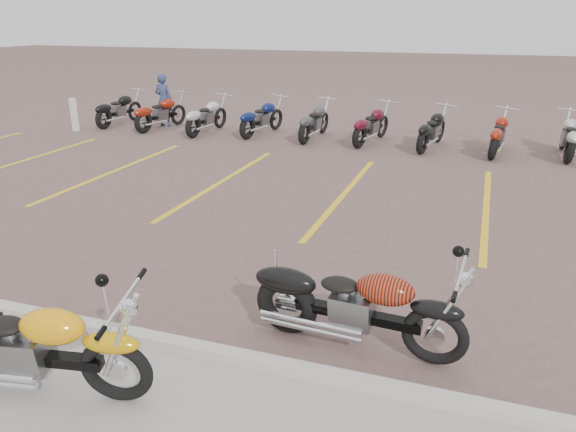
% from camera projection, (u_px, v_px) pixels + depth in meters
% --- Properties ---
extents(ground, '(100.00, 100.00, 0.00)m').
position_uv_depth(ground, '(273.00, 277.00, 7.67)').
color(ground, brown).
rests_on(ground, ground).
extents(curb, '(60.00, 0.18, 0.12)m').
position_uv_depth(curb, '(205.00, 351.00, 5.87)').
color(curb, '#ADAAA3').
rests_on(curb, ground).
extents(parking_stripes, '(38.00, 5.50, 0.01)m').
position_uv_depth(parking_stripes, '(344.00, 194.00, 11.22)').
color(parking_stripes, gold).
rests_on(parking_stripes, ground).
extents(yellow_cruiser, '(2.33, 0.58, 0.97)m').
position_uv_depth(yellow_cruiser, '(27.00, 348.00, 5.17)').
color(yellow_cruiser, black).
rests_on(yellow_cruiser, ground).
extents(flame_cruiser, '(2.31, 0.38, 0.95)m').
position_uv_depth(flame_cruiser, '(353.00, 307.00, 5.91)').
color(flame_cruiser, black).
rests_on(flame_cruiser, ground).
extents(person_a, '(0.62, 0.42, 1.66)m').
position_uv_depth(person_a, '(164.00, 100.00, 17.84)').
color(person_a, navy).
rests_on(person_a, ground).
extents(bollard, '(0.18, 0.18, 1.00)m').
position_uv_depth(bollard, '(74.00, 115.00, 17.21)').
color(bollard, silver).
rests_on(bollard, ground).
extents(bg_bike_row, '(19.02, 2.06, 1.10)m').
position_uv_depth(bg_bike_row, '(400.00, 126.00, 15.17)').
color(bg_bike_row, black).
rests_on(bg_bike_row, ground).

